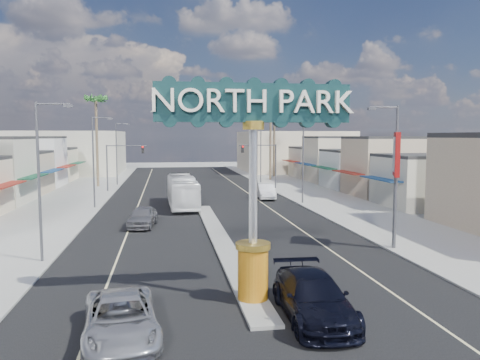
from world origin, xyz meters
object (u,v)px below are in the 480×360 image
object	(u,v)px
streetlight_l_near	(42,174)
palm_left_far	(96,104)
palm_right_mid	(271,114)
city_bus	(182,191)
streetlight_r_mid	(302,156)
traffic_signal_left	(122,158)
streetlight_r_far	(260,150)
streetlight_r_near	(393,169)
traffic_signal_right	(262,157)
car_parked_right	(266,191)
streetlight_l_far	(118,150)
bank_pylon_sign	(396,161)
gateway_sign	(253,165)
palm_right_far	(274,105)
car_parked_left	(142,217)
suv_right	(313,297)
suv_left	(121,318)
streetlight_l_mid	(95,157)

from	to	relation	value
streetlight_l_near	palm_left_far	distance (m)	40.59
palm_right_mid	city_bus	distance (m)	31.36
palm_right_mid	streetlight_r_mid	bearing A→B (deg)	-95.64
traffic_signal_left	streetlight_r_mid	size ratio (longest dim) A/B	0.67
streetlight_r_far	city_bus	bearing A→B (deg)	-119.47
streetlight_r_near	traffic_signal_right	bearing A→B (deg)	92.10
traffic_signal_left	streetlight_r_far	world-z (taller)	streetlight_r_far
traffic_signal_right	streetlight_l_near	bearing A→B (deg)	-119.99
palm_left_far	car_parked_right	distance (m)	27.94
streetlight_r_far	car_parked_right	distance (m)	18.26
streetlight_r_far	streetlight_l_far	bearing A→B (deg)	180.00
city_bus	bank_pylon_sign	world-z (taller)	bank_pylon_sign
streetlight_r_mid	gateway_sign	bearing A→B (deg)	-110.42
palm_right_far	palm_right_mid	bearing A→B (deg)	-108.43
traffic_signal_right	car_parked_left	bearing A→B (deg)	-121.28
traffic_signal_left	suv_right	distance (m)	45.67
palm_left_far	suv_left	distance (m)	52.60
traffic_signal_right	suv_right	distance (m)	44.86
streetlight_l_mid	suv_right	xyz separation A→B (m)	(12.43, -30.15, -4.20)
streetlight_r_near	gateway_sign	bearing A→B (deg)	-142.45
traffic_signal_right	streetlight_l_far	size ratio (longest dim) A/B	0.67
palm_right_mid	car_parked_left	size ratio (longest dim) A/B	2.54
suv_right	car_parked_left	distance (m)	21.33
streetlight_l_mid	palm_left_far	world-z (taller)	palm_left_far
traffic_signal_left	palm_left_far	world-z (taller)	palm_left_far
palm_left_far	palm_right_mid	size ratio (longest dim) A/B	1.08
traffic_signal_left	palm_left_far	distance (m)	10.14
bank_pylon_sign	palm_left_far	bearing A→B (deg)	144.17
traffic_signal_right	streetlight_r_near	size ratio (longest dim) A/B	0.67
palm_right_mid	bank_pylon_sign	bearing A→B (deg)	-93.10
streetlight_l_mid	traffic_signal_left	bearing A→B (deg)	84.90
streetlight_l_far	city_bus	distance (m)	23.83
palm_left_far	car_parked_left	bearing A→B (deg)	-76.04
gateway_sign	streetlight_l_far	distance (m)	51.10
streetlight_l_far	streetlight_r_mid	world-z (taller)	same
gateway_sign	car_parked_left	world-z (taller)	gateway_sign
streetlight_r_far	gateway_sign	bearing A→B (deg)	-101.78
palm_right_far	streetlight_r_near	bearing A→B (deg)	-95.02
suv_left	streetlight_r_near	bearing A→B (deg)	28.14
streetlight_l_mid	streetlight_r_near	bearing A→B (deg)	-43.79
streetlight_l_near	city_bus	bearing A→B (deg)	67.13
gateway_sign	streetlight_l_near	size ratio (longest dim) A/B	1.02
streetlight_l_far	car_parked_right	distance (m)	25.53
suv_right	bank_pylon_sign	bearing A→B (deg)	51.26
car_parked_left	traffic_signal_right	bearing A→B (deg)	66.42
gateway_sign	car_parked_right	size ratio (longest dim) A/B	1.80
streetlight_l_mid	city_bus	xyz separation A→B (m)	(8.43, -0.01, -3.51)
palm_right_mid	suv_left	xyz separation A→B (m)	(-18.27, -56.91, -9.84)
streetlight_r_near	streetlight_r_far	distance (m)	42.00
streetlight_l_mid	palm_left_far	size ratio (longest dim) A/B	0.69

